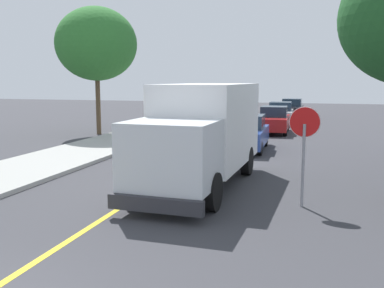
{
  "coord_description": "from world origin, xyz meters",
  "views": [
    {
      "loc": [
        4.93,
        -4.49,
        3.34
      ],
      "look_at": [
        1.25,
        8.15,
        1.4
      ],
      "focal_mm": 41.0,
      "sensor_mm": 36.0,
      "label": 1
    }
  ],
  "objects_px": {
    "box_truck": "(202,130)",
    "street_tree_down_block": "(96,44)",
    "parked_car_near": "(246,133)",
    "stop_sign": "(304,137)",
    "parked_car_far": "(280,114)",
    "parked_car_mid": "(274,120)",
    "parked_car_furthest": "(292,109)"
  },
  "relations": [
    {
      "from": "parked_car_mid",
      "to": "parked_car_furthest",
      "type": "bearing_deg",
      "value": 88.08
    },
    {
      "from": "parked_car_far",
      "to": "stop_sign",
      "type": "relative_size",
      "value": 1.68
    },
    {
      "from": "parked_car_near",
      "to": "street_tree_down_block",
      "type": "relative_size",
      "value": 0.58
    },
    {
      "from": "box_truck",
      "to": "street_tree_down_block",
      "type": "xyz_separation_m",
      "value": [
        -9.5,
        10.94,
        3.68
      ]
    },
    {
      "from": "parked_car_furthest",
      "to": "stop_sign",
      "type": "height_order",
      "value": "stop_sign"
    },
    {
      "from": "parked_car_near",
      "to": "parked_car_mid",
      "type": "bearing_deg",
      "value": 85.43
    },
    {
      "from": "parked_car_near",
      "to": "parked_car_furthest",
      "type": "relative_size",
      "value": 1.01
    },
    {
      "from": "parked_car_far",
      "to": "parked_car_near",
      "type": "bearing_deg",
      "value": -92.22
    },
    {
      "from": "box_truck",
      "to": "parked_car_furthest",
      "type": "bearing_deg",
      "value": 87.5
    },
    {
      "from": "parked_car_furthest",
      "to": "street_tree_down_block",
      "type": "bearing_deg",
      "value": -124.5
    },
    {
      "from": "parked_car_mid",
      "to": "parked_car_furthest",
      "type": "xyz_separation_m",
      "value": [
        0.4,
        11.77,
        0.0
      ]
    },
    {
      "from": "stop_sign",
      "to": "street_tree_down_block",
      "type": "xyz_separation_m",
      "value": [
        -12.65,
        12.48,
        3.59
      ]
    },
    {
      "from": "street_tree_down_block",
      "to": "box_truck",
      "type": "bearing_deg",
      "value": -49.03
    },
    {
      "from": "parked_car_near",
      "to": "street_tree_down_block",
      "type": "height_order",
      "value": "street_tree_down_block"
    },
    {
      "from": "parked_car_near",
      "to": "street_tree_down_block",
      "type": "bearing_deg",
      "value": 160.41
    },
    {
      "from": "box_truck",
      "to": "parked_car_far",
      "type": "bearing_deg",
      "value": 88.07
    },
    {
      "from": "stop_sign",
      "to": "parked_car_mid",
      "type": "bearing_deg",
      "value": 98.39
    },
    {
      "from": "stop_sign",
      "to": "street_tree_down_block",
      "type": "distance_m",
      "value": 18.13
    },
    {
      "from": "parked_car_far",
      "to": "street_tree_down_block",
      "type": "height_order",
      "value": "street_tree_down_block"
    },
    {
      "from": "parked_car_mid",
      "to": "parked_car_furthest",
      "type": "distance_m",
      "value": 11.78
    },
    {
      "from": "box_truck",
      "to": "street_tree_down_block",
      "type": "distance_m",
      "value": 14.94
    },
    {
      "from": "box_truck",
      "to": "parked_car_furthest",
      "type": "relative_size",
      "value": 1.64
    },
    {
      "from": "stop_sign",
      "to": "street_tree_down_block",
      "type": "bearing_deg",
      "value": 135.38
    },
    {
      "from": "parked_car_far",
      "to": "street_tree_down_block",
      "type": "relative_size",
      "value": 0.58
    },
    {
      "from": "parked_car_near",
      "to": "stop_sign",
      "type": "relative_size",
      "value": 1.68
    },
    {
      "from": "parked_car_far",
      "to": "parked_car_furthest",
      "type": "bearing_deg",
      "value": 85.58
    },
    {
      "from": "parked_car_mid",
      "to": "street_tree_down_block",
      "type": "relative_size",
      "value": 0.58
    },
    {
      "from": "parked_car_near",
      "to": "parked_car_far",
      "type": "distance_m",
      "value": 12.85
    },
    {
      "from": "parked_car_near",
      "to": "stop_sign",
      "type": "xyz_separation_m",
      "value": [
        2.96,
        -9.04,
        1.06
      ]
    },
    {
      "from": "street_tree_down_block",
      "to": "stop_sign",
      "type": "bearing_deg",
      "value": -44.62
    },
    {
      "from": "stop_sign",
      "to": "street_tree_down_block",
      "type": "relative_size",
      "value": 0.35
    },
    {
      "from": "parked_car_mid",
      "to": "parked_car_far",
      "type": "height_order",
      "value": "same"
    }
  ]
}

